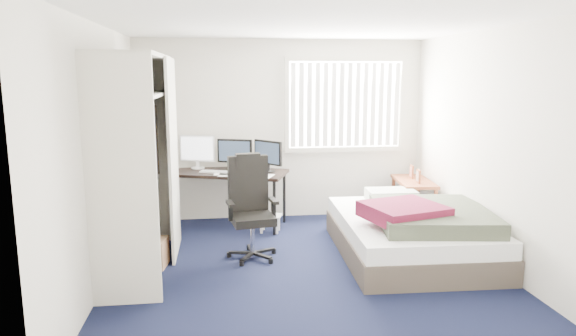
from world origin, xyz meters
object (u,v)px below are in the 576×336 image
Objects in this scene: desk at (229,169)px; bed at (412,231)px; office_chair at (251,218)px; nightstand at (414,185)px.

bed is at bearing -36.59° from desk.
office_chair is 1.82m from bed.
desk reaches higher than bed.
bed is (2.00, -1.49, -0.49)m from desk.
office_chair is 1.25× the size of nightstand.
desk is 1.44× the size of office_chair.
office_chair is at bearing -80.53° from desk.
desk is 0.78× the size of bed.
desk is at bearing 174.46° from nightstand.
office_chair is 2.50m from nightstand.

